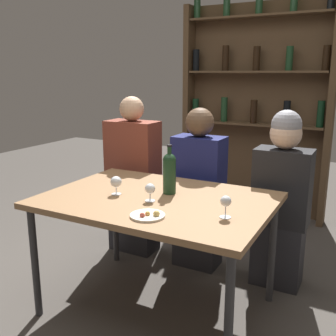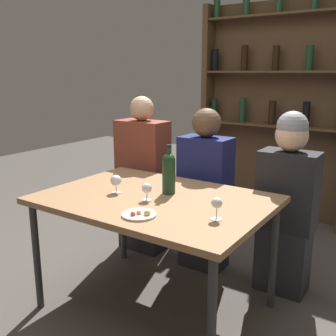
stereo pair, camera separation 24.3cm
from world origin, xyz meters
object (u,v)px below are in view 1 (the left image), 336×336
(wine_bottle, at_px, (169,171))
(wine_glass_2, at_px, (226,202))
(seated_person_left, at_px, (133,180))
(seated_person_center, at_px, (198,193))
(food_plate_0, at_px, (148,215))
(seated_person_right, at_px, (281,202))
(wine_glass_1, at_px, (149,189))
(wine_glass_0, at_px, (116,182))

(wine_bottle, height_order, wine_glass_2, wine_bottle)
(seated_person_left, bearing_deg, wine_glass_2, -36.22)
(wine_bottle, bearing_deg, seated_person_center, 94.48)
(food_plate_0, bearing_deg, seated_person_right, 63.74)
(wine_glass_2, xyz_separation_m, seated_person_left, (-1.07, 0.79, -0.22))
(seated_person_left, relative_size, seated_person_center, 1.05)
(wine_bottle, relative_size, seated_person_left, 0.24)
(wine_glass_1, distance_m, wine_glass_2, 0.48)
(wine_bottle, height_order, wine_glass_1, wine_bottle)
(wine_bottle, height_order, food_plate_0, wine_bottle)
(food_plate_0, bearing_deg, wine_glass_0, 146.91)
(seated_person_center, bearing_deg, wine_glass_2, -57.98)
(wine_glass_2, bearing_deg, food_plate_0, -153.51)
(wine_glass_1, xyz_separation_m, seated_person_right, (0.60, 0.74, -0.20))
(wine_glass_0, height_order, seated_person_center, seated_person_center)
(wine_glass_2, relative_size, seated_person_left, 0.09)
(seated_person_left, height_order, seated_person_right, seated_person_left)
(wine_glass_1, bearing_deg, seated_person_center, 90.85)
(food_plate_0, bearing_deg, seated_person_center, 98.06)
(wine_bottle, height_order, wine_glass_0, wine_bottle)
(food_plate_0, xyz_separation_m, seated_person_left, (-0.72, 0.96, -0.14))
(wine_bottle, bearing_deg, seated_person_left, 138.61)
(food_plate_0, height_order, seated_person_left, seated_person_left)
(wine_bottle, bearing_deg, wine_glass_0, -148.03)
(seated_person_center, height_order, seated_person_right, seated_person_right)
(seated_person_center, bearing_deg, wine_glass_0, -107.85)
(wine_glass_1, xyz_separation_m, wine_glass_2, (0.48, -0.05, 0.01))
(seated_person_left, relative_size, seated_person_right, 1.04)
(wine_bottle, bearing_deg, wine_glass_1, -99.75)
(seated_person_left, height_order, seated_person_center, seated_person_left)
(wine_glass_0, xyz_separation_m, food_plate_0, (0.37, -0.24, -0.07))
(wine_glass_0, xyz_separation_m, wine_glass_1, (0.24, -0.01, -0.01))
(seated_person_center, bearing_deg, wine_glass_1, -89.15)
(wine_glass_0, distance_m, seated_person_right, 1.13)
(wine_glass_2, relative_size, food_plate_0, 0.64)
(seated_person_left, bearing_deg, wine_glass_1, -51.23)
(wine_glass_1, xyz_separation_m, seated_person_left, (-0.59, 0.74, -0.21))
(wine_glass_0, relative_size, seated_person_left, 0.09)
(wine_glass_1, distance_m, seated_person_left, 0.97)
(wine_glass_1, distance_m, food_plate_0, 0.27)
(wine_bottle, distance_m, seated_person_right, 0.84)
(wine_bottle, relative_size, wine_glass_0, 2.67)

